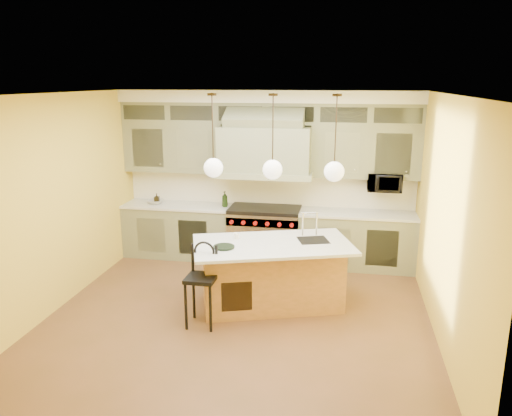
% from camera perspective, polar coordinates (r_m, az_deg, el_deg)
% --- Properties ---
extents(floor, '(5.00, 5.00, 0.00)m').
position_cam_1_polar(floor, '(6.81, -2.01, -12.29)').
color(floor, brown).
rests_on(floor, ground).
extents(ceiling, '(5.00, 5.00, 0.00)m').
position_cam_1_polar(ceiling, '(6.08, -2.25, 12.90)').
color(ceiling, white).
rests_on(ceiling, wall_back).
extents(wall_back, '(5.00, 0.00, 5.00)m').
position_cam_1_polar(wall_back, '(8.69, 1.42, 3.76)').
color(wall_back, yellow).
rests_on(wall_back, ground).
extents(wall_front, '(5.00, 0.00, 5.00)m').
position_cam_1_polar(wall_front, '(4.02, -9.88, -9.46)').
color(wall_front, yellow).
rests_on(wall_front, ground).
extents(wall_left, '(0.00, 5.00, 5.00)m').
position_cam_1_polar(wall_left, '(7.24, -21.83, 0.52)').
color(wall_left, yellow).
rests_on(wall_left, ground).
extents(wall_right, '(0.00, 5.00, 5.00)m').
position_cam_1_polar(wall_right, '(6.27, 20.82, -1.44)').
color(wall_right, yellow).
rests_on(wall_right, ground).
extents(back_cabinetry, '(5.00, 0.77, 2.90)m').
position_cam_1_polar(back_cabinetry, '(8.44, 1.13, 3.29)').
color(back_cabinetry, gray).
rests_on(back_cabinetry, floor).
extents(range, '(1.20, 0.74, 0.96)m').
position_cam_1_polar(range, '(8.58, 1.01, -3.02)').
color(range, silver).
rests_on(range, floor).
extents(kitchen_island, '(2.37, 1.75, 1.35)m').
position_cam_1_polar(kitchen_island, '(6.96, 1.85, -7.41)').
color(kitchen_island, olive).
rests_on(kitchen_island, floor).
extents(counter_stool, '(0.38, 0.38, 1.08)m').
position_cam_1_polar(counter_stool, '(6.41, -6.20, -8.14)').
color(counter_stool, black).
rests_on(counter_stool, floor).
extents(microwave, '(0.54, 0.37, 0.30)m').
position_cam_1_polar(microwave, '(8.37, 14.47, 2.88)').
color(microwave, black).
rests_on(microwave, back_cabinetry).
extents(oil_bottle_a, '(0.12, 0.12, 0.27)m').
position_cam_1_polar(oil_bottle_a, '(8.57, -3.59, 1.02)').
color(oil_bottle_a, black).
rests_on(oil_bottle_a, back_cabinetry).
extents(oil_bottle_b, '(0.09, 0.09, 0.18)m').
position_cam_1_polar(oil_bottle_b, '(8.95, -11.27, 1.06)').
color(oil_bottle_b, black).
rests_on(oil_bottle_b, back_cabinetry).
extents(fruit_bowl, '(0.29, 0.29, 0.07)m').
position_cam_1_polar(fruit_bowl, '(8.98, -11.44, 0.72)').
color(fruit_bowl, beige).
rests_on(fruit_bowl, back_cabinetry).
extents(cup, '(0.09, 0.09, 0.08)m').
position_cam_1_polar(cup, '(6.94, -2.25, -3.20)').
color(cup, white).
rests_on(cup, kitchen_island).
extents(pendant_left, '(0.26, 0.26, 1.11)m').
position_cam_1_polar(pendant_left, '(6.71, -4.89, 4.85)').
color(pendant_left, '#2D2319').
rests_on(pendant_left, ceiling).
extents(pendant_center, '(0.26, 0.26, 1.11)m').
position_cam_1_polar(pendant_center, '(6.55, 1.90, 4.66)').
color(pendant_center, '#2D2319').
rests_on(pendant_center, ceiling).
extents(pendant_right, '(0.26, 0.26, 1.11)m').
position_cam_1_polar(pendant_right, '(6.49, 8.93, 4.39)').
color(pendant_right, '#2D2319').
rests_on(pendant_right, ceiling).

